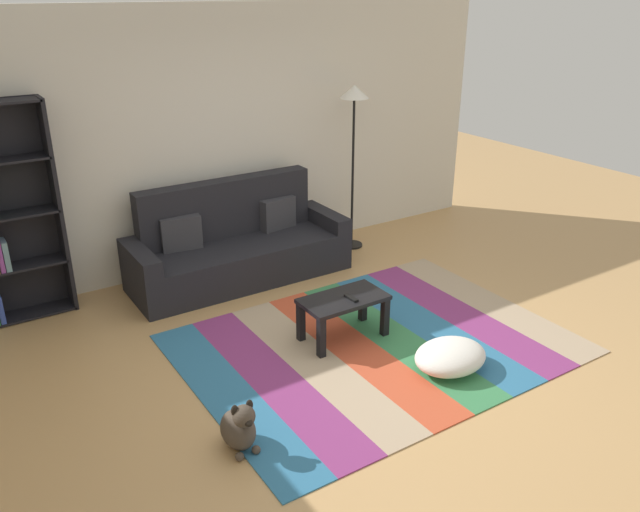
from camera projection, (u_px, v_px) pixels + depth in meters
name	position (u px, v px, depth m)	size (l,w,h in m)	color
ground_plane	(360.00, 360.00, 5.25)	(14.00, 14.00, 0.00)	tan
back_wall	(220.00, 139.00, 6.70)	(6.80, 0.10, 2.70)	silver
rug	(375.00, 344.00, 5.48)	(3.17, 2.35, 0.01)	teal
couch	(237.00, 247.00, 6.63)	(2.26, 0.80, 1.00)	black
coffee_table	(343.00, 306.00, 5.45)	(0.74, 0.40, 0.38)	black
pouf	(450.00, 356.00, 5.07)	(0.61, 0.49, 0.23)	white
dog	(239.00, 428.00, 4.19)	(0.22, 0.35, 0.40)	#473D33
standing_lamp	(354.00, 114.00, 6.94)	(0.32, 0.32, 1.86)	black
tv_remote	(351.00, 298.00, 5.39)	(0.04, 0.15, 0.02)	black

